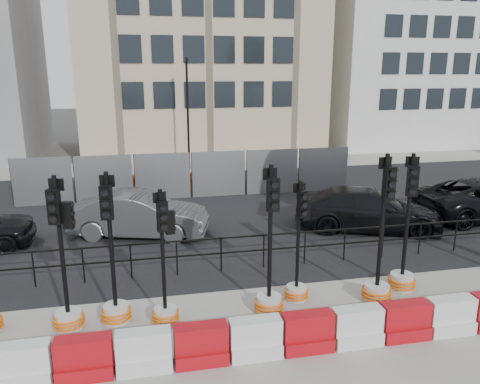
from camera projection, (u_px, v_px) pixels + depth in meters
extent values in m
plane|color=#51514C|center=(229.00, 291.00, 11.74)|extent=(120.00, 120.00, 0.00)
cube|color=gray|center=(258.00, 362.00, 8.89)|extent=(40.00, 6.00, 0.02)
cube|color=black|center=(197.00, 211.00, 18.36)|extent=(40.00, 14.00, 0.03)
cube|color=gray|center=(179.00, 166.00, 26.88)|extent=(40.00, 4.00, 0.02)
cube|color=#C4B18F|center=(198.00, 13.00, 30.67)|extent=(15.00, 10.00, 18.00)
cube|color=silver|center=(404.00, 32.00, 33.86)|extent=(12.00, 9.00, 16.00)
cylinder|color=black|center=(34.00, 270.00, 11.80)|extent=(0.04, 0.04, 1.00)
cylinder|color=black|center=(83.00, 266.00, 12.04)|extent=(0.04, 0.04, 1.00)
cylinder|color=black|center=(131.00, 262.00, 12.27)|extent=(0.04, 0.04, 1.00)
cylinder|color=black|center=(177.00, 258.00, 12.51)|extent=(0.04, 0.04, 1.00)
cylinder|color=black|center=(221.00, 255.00, 12.75)|extent=(0.04, 0.04, 1.00)
cylinder|color=black|center=(264.00, 251.00, 12.98)|extent=(0.04, 0.04, 1.00)
cylinder|color=black|center=(305.00, 248.00, 13.22)|extent=(0.04, 0.04, 1.00)
cylinder|color=black|center=(344.00, 245.00, 13.45)|extent=(0.04, 0.04, 1.00)
cylinder|color=black|center=(383.00, 242.00, 13.69)|extent=(0.04, 0.04, 1.00)
cylinder|color=black|center=(420.00, 239.00, 13.92)|extent=(0.04, 0.04, 1.00)
cylinder|color=black|center=(455.00, 236.00, 14.16)|extent=(0.04, 0.04, 1.00)
cube|color=black|center=(221.00, 238.00, 12.62)|extent=(18.00, 0.04, 0.04)
cube|color=black|center=(221.00, 253.00, 12.73)|extent=(18.00, 0.04, 0.04)
cube|color=gray|center=(42.00, 182.00, 18.83)|extent=(2.30, 0.05, 2.00)
cylinder|color=black|center=(12.00, 183.00, 18.60)|extent=(0.05, 0.05, 2.00)
cube|color=gray|center=(104.00, 179.00, 19.30)|extent=(2.30, 0.05, 2.00)
cylinder|color=black|center=(75.00, 181.00, 19.07)|extent=(0.05, 0.05, 2.00)
cube|color=gray|center=(163.00, 177.00, 19.77)|extent=(2.30, 0.05, 2.00)
cylinder|color=black|center=(135.00, 178.00, 19.54)|extent=(0.05, 0.05, 2.00)
cube|color=gray|center=(219.00, 174.00, 20.24)|extent=(2.30, 0.05, 2.00)
cylinder|color=black|center=(192.00, 175.00, 20.01)|extent=(0.05, 0.05, 2.00)
cube|color=gray|center=(272.00, 172.00, 20.71)|extent=(2.30, 0.05, 2.00)
cylinder|color=black|center=(247.00, 173.00, 20.48)|extent=(0.05, 0.05, 2.00)
cube|color=gray|center=(323.00, 169.00, 21.18)|extent=(2.30, 0.05, 2.00)
cylinder|color=black|center=(299.00, 171.00, 20.95)|extent=(0.05, 0.05, 2.00)
cube|color=#DB620E|center=(98.00, 185.00, 20.79)|extent=(1.00, 0.40, 0.80)
cube|color=#DB620E|center=(144.00, 183.00, 21.19)|extent=(1.00, 0.40, 0.80)
cube|color=#DB620E|center=(188.00, 181.00, 21.58)|extent=(1.00, 0.40, 0.80)
cube|color=#DB620E|center=(231.00, 179.00, 21.97)|extent=(1.00, 0.40, 0.80)
cube|color=#DB620E|center=(272.00, 177.00, 22.36)|extent=(1.00, 0.40, 0.80)
cylinder|color=black|center=(188.00, 115.00, 25.27)|extent=(0.12, 0.12, 6.00)
cube|color=black|center=(187.00, 59.00, 24.30)|extent=(0.12, 0.50, 0.12)
cube|color=silver|center=(23.00, 377.00, 8.22)|extent=(1.00, 0.50, 0.30)
cube|color=silver|center=(21.00, 358.00, 8.12)|extent=(1.00, 0.35, 0.50)
cube|color=#AE0D1A|center=(86.00, 370.00, 8.43)|extent=(1.00, 0.50, 0.30)
cube|color=#AE0D1A|center=(84.00, 350.00, 8.33)|extent=(1.00, 0.35, 0.50)
cube|color=silver|center=(145.00, 363.00, 8.64)|extent=(1.00, 0.50, 0.30)
cube|color=silver|center=(144.00, 344.00, 8.53)|extent=(1.00, 0.35, 0.50)
cube|color=#AE0D1A|center=(201.00, 356.00, 8.84)|extent=(1.00, 0.50, 0.30)
cube|color=#AE0D1A|center=(201.00, 337.00, 8.74)|extent=(1.00, 0.35, 0.50)
cube|color=silver|center=(255.00, 349.00, 9.05)|extent=(1.00, 0.50, 0.30)
cube|color=silver|center=(255.00, 331.00, 8.94)|extent=(1.00, 0.35, 0.50)
cube|color=#AE0D1A|center=(307.00, 343.00, 9.25)|extent=(1.00, 0.50, 0.30)
cube|color=#AE0D1A|center=(307.00, 325.00, 9.15)|extent=(1.00, 0.35, 0.50)
cube|color=silver|center=(356.00, 337.00, 9.46)|extent=(1.00, 0.50, 0.30)
cube|color=silver|center=(357.00, 319.00, 9.36)|extent=(1.00, 0.35, 0.50)
cube|color=#AE0D1A|center=(403.00, 331.00, 9.66)|extent=(1.00, 0.50, 0.30)
cube|color=#AE0D1A|center=(405.00, 314.00, 9.56)|extent=(1.00, 0.35, 0.50)
cube|color=silver|center=(448.00, 326.00, 9.87)|extent=(1.00, 0.50, 0.30)
cube|color=silver|center=(451.00, 309.00, 9.77)|extent=(1.00, 0.35, 0.50)
cylinder|color=silver|center=(69.00, 320.00, 10.00)|extent=(0.55, 0.55, 0.41)
torus|color=orange|center=(69.00, 323.00, 10.02)|extent=(0.67, 0.67, 0.05)
torus|color=orange|center=(69.00, 320.00, 10.00)|extent=(0.67, 0.67, 0.05)
torus|color=orange|center=(68.00, 317.00, 9.98)|extent=(0.67, 0.67, 0.05)
cylinder|color=black|center=(61.00, 248.00, 9.58)|extent=(0.09, 0.09, 3.08)
cube|color=black|center=(54.00, 207.00, 9.23)|extent=(0.27, 0.20, 0.72)
cylinder|color=black|center=(53.00, 219.00, 9.20)|extent=(0.16, 0.09, 0.15)
cylinder|color=black|center=(52.00, 208.00, 9.15)|extent=(0.16, 0.09, 0.15)
cylinder|color=black|center=(51.00, 197.00, 9.09)|extent=(0.16, 0.09, 0.15)
cube|color=black|center=(56.00, 185.00, 9.30)|extent=(0.31, 0.11, 0.25)
cube|color=black|center=(68.00, 215.00, 9.39)|extent=(0.23, 0.18, 0.56)
cylinder|color=silver|center=(116.00, 313.00, 10.27)|extent=(0.56, 0.56, 0.41)
torus|color=orange|center=(117.00, 317.00, 10.29)|extent=(0.67, 0.67, 0.05)
torus|color=orange|center=(116.00, 313.00, 10.27)|extent=(0.67, 0.67, 0.05)
torus|color=orange|center=(116.00, 310.00, 10.25)|extent=(0.67, 0.67, 0.05)
cylinder|color=black|center=(111.00, 243.00, 9.85)|extent=(0.09, 0.09, 3.09)
cube|color=black|center=(106.00, 203.00, 9.49)|extent=(0.27, 0.18, 0.72)
cylinder|color=black|center=(106.00, 214.00, 9.47)|extent=(0.16, 0.08, 0.15)
cylinder|color=black|center=(105.00, 204.00, 9.42)|extent=(0.16, 0.08, 0.15)
cylinder|color=black|center=(105.00, 193.00, 9.36)|extent=(0.16, 0.08, 0.15)
cube|color=black|center=(107.00, 181.00, 9.57)|extent=(0.31, 0.08, 0.25)
cylinder|color=silver|center=(166.00, 315.00, 10.23)|extent=(0.50, 0.50, 0.37)
torus|color=orange|center=(166.00, 318.00, 10.25)|extent=(0.60, 0.60, 0.05)
torus|color=orange|center=(166.00, 315.00, 10.23)|extent=(0.60, 0.60, 0.05)
torus|color=orange|center=(165.00, 312.00, 10.21)|extent=(0.60, 0.60, 0.05)
cylinder|color=black|center=(163.00, 253.00, 9.85)|extent=(0.08, 0.08, 2.76)
cube|color=black|center=(162.00, 217.00, 9.54)|extent=(0.25, 0.18, 0.64)
cylinder|color=black|center=(164.00, 227.00, 9.53)|extent=(0.15, 0.08, 0.14)
cylinder|color=black|center=(164.00, 218.00, 9.48)|extent=(0.15, 0.08, 0.14)
cylinder|color=black|center=(163.00, 208.00, 9.43)|extent=(0.15, 0.08, 0.14)
cube|color=black|center=(159.00, 197.00, 9.60)|extent=(0.28, 0.09, 0.22)
cube|color=black|center=(170.00, 222.00, 9.76)|extent=(0.21, 0.16, 0.51)
cylinder|color=silver|center=(269.00, 304.00, 10.66)|extent=(0.57, 0.57, 0.42)
torus|color=orange|center=(269.00, 307.00, 10.69)|extent=(0.68, 0.68, 0.05)
torus|color=orange|center=(269.00, 304.00, 10.66)|extent=(0.68, 0.68, 0.05)
torus|color=orange|center=(269.00, 301.00, 10.64)|extent=(0.68, 0.68, 0.05)
cylinder|color=black|center=(270.00, 235.00, 10.24)|extent=(0.09, 0.09, 3.15)
cube|color=black|center=(273.00, 195.00, 9.88)|extent=(0.27, 0.17, 0.73)
cylinder|color=black|center=(274.00, 206.00, 9.86)|extent=(0.16, 0.07, 0.16)
cylinder|color=black|center=(274.00, 196.00, 9.80)|extent=(0.16, 0.07, 0.16)
cylinder|color=black|center=(275.00, 185.00, 9.74)|extent=(0.16, 0.07, 0.16)
cube|color=black|center=(270.00, 174.00, 9.95)|extent=(0.32, 0.07, 0.25)
cylinder|color=silver|center=(296.00, 293.00, 11.27)|extent=(0.49, 0.49, 0.36)
torus|color=orange|center=(296.00, 296.00, 11.29)|extent=(0.59, 0.59, 0.05)
torus|color=orange|center=(296.00, 293.00, 11.27)|extent=(0.59, 0.59, 0.05)
torus|color=orange|center=(296.00, 290.00, 11.25)|extent=(0.59, 0.59, 0.05)
cylinder|color=black|center=(298.00, 237.00, 10.90)|extent=(0.08, 0.08, 2.70)
cube|color=black|center=(302.00, 204.00, 10.60)|extent=(0.25, 0.19, 0.63)
cylinder|color=black|center=(304.00, 214.00, 10.60)|extent=(0.14, 0.09, 0.14)
cylinder|color=black|center=(304.00, 205.00, 10.54)|extent=(0.14, 0.09, 0.14)
cylinder|color=black|center=(305.00, 197.00, 10.49)|extent=(0.14, 0.09, 0.14)
cube|color=black|center=(298.00, 187.00, 10.65)|extent=(0.26, 0.12, 0.22)
cube|color=black|center=(305.00, 210.00, 10.83)|extent=(0.21, 0.17, 0.50)
cylinder|color=silver|center=(376.00, 293.00, 11.18)|extent=(0.59, 0.59, 0.44)
torus|color=orange|center=(376.00, 296.00, 11.20)|extent=(0.71, 0.71, 0.05)
torus|color=orange|center=(376.00, 293.00, 11.18)|extent=(0.71, 0.71, 0.05)
torus|color=orange|center=(377.00, 290.00, 11.16)|extent=(0.71, 0.71, 0.05)
cylinder|color=black|center=(382.00, 224.00, 10.74)|extent=(0.10, 0.10, 3.27)
cube|color=black|center=(389.00, 184.00, 10.37)|extent=(0.28, 0.19, 0.76)
cylinder|color=black|center=(391.00, 195.00, 10.35)|extent=(0.17, 0.08, 0.16)
cylinder|color=black|center=(392.00, 185.00, 10.29)|extent=(0.17, 0.08, 0.16)
cylinder|color=black|center=(392.00, 174.00, 10.23)|extent=(0.17, 0.08, 0.16)
cube|color=black|center=(385.00, 163.00, 10.44)|extent=(0.33, 0.08, 0.26)
cylinder|color=silver|center=(402.00, 282.00, 11.79)|extent=(0.57, 0.57, 0.42)
torus|color=orange|center=(401.00, 285.00, 11.81)|extent=(0.69, 0.69, 0.05)
torus|color=orange|center=(402.00, 282.00, 11.79)|extent=(0.69, 0.69, 0.05)
torus|color=orange|center=(402.00, 279.00, 11.77)|extent=(0.69, 0.69, 0.05)
cylinder|color=black|center=(408.00, 218.00, 11.36)|extent=(0.10, 0.10, 3.17)
cube|color=black|center=(413.00, 181.00, 10.99)|extent=(0.29, 0.22, 0.74)
cylinder|color=black|center=(412.00, 191.00, 10.97)|extent=(0.17, 0.10, 0.16)
cylinder|color=black|center=(413.00, 182.00, 10.91)|extent=(0.17, 0.10, 0.16)
cylinder|color=black|center=(414.00, 172.00, 10.85)|extent=(0.17, 0.10, 0.16)
cube|color=black|center=(412.00, 162.00, 11.07)|extent=(0.31, 0.13, 0.25)
imported|color=#434348|center=(139.00, 215.00, 15.47)|extent=(3.88, 5.31, 1.48)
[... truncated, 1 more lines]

